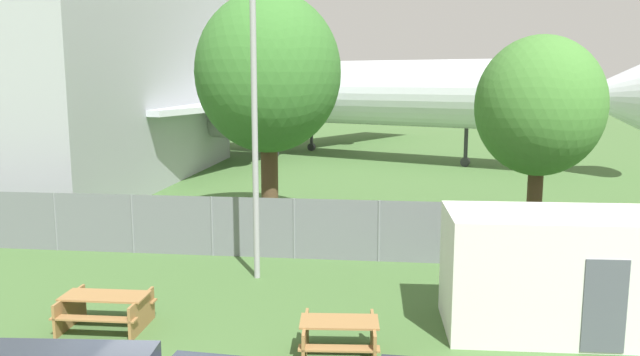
% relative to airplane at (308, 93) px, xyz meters
% --- Properties ---
extents(perimeter_fence, '(56.07, 0.07, 1.85)m').
position_rel_airplane_xyz_m(perimeter_fence, '(3.09, -25.17, -3.45)').
color(perimeter_fence, slate).
rests_on(perimeter_fence, ground).
extents(airplane, '(40.89, 33.12, 12.79)m').
position_rel_airplane_xyz_m(airplane, '(0.00, 0.00, 0.00)').
color(airplane, silver).
rests_on(airplane, ground).
extents(portable_cabin, '(4.63, 2.51, 2.60)m').
position_rel_airplane_xyz_m(portable_cabin, '(9.48, -29.87, -3.08)').
color(portable_cabin, silver).
rests_on(portable_cabin, ground).
extents(picnic_bench_near_cabin, '(1.87, 1.45, 0.76)m').
position_rel_airplane_xyz_m(picnic_bench_near_cabin, '(-0.15, -30.93, -3.90)').
color(picnic_bench_near_cabin, olive).
rests_on(picnic_bench_near_cabin, ground).
extents(picnic_bench_open_grass, '(1.64, 1.52, 0.76)m').
position_rel_airplane_xyz_m(picnic_bench_open_grass, '(5.05, -31.76, -3.91)').
color(picnic_bench_open_grass, olive).
rests_on(picnic_bench_open_grass, ground).
extents(tree_near_hangar, '(4.18, 4.18, 6.81)m').
position_rel_airplane_xyz_m(tree_near_hangar, '(10.74, -22.02, 0.10)').
color(tree_near_hangar, '#4C3823').
rests_on(tree_near_hangar, ground).
extents(tree_left_of_cabin, '(5.17, 5.17, 8.45)m').
position_rel_airplane_xyz_m(tree_left_of_cabin, '(1.55, -21.24, 1.19)').
color(tree_left_of_cabin, '#4C3823').
rests_on(tree_left_of_cabin, ground).
extents(light_mast, '(0.44, 0.44, 8.41)m').
position_rel_airplane_xyz_m(light_mast, '(2.37, -27.10, 0.71)').
color(light_mast, '#99999E').
rests_on(light_mast, ground).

